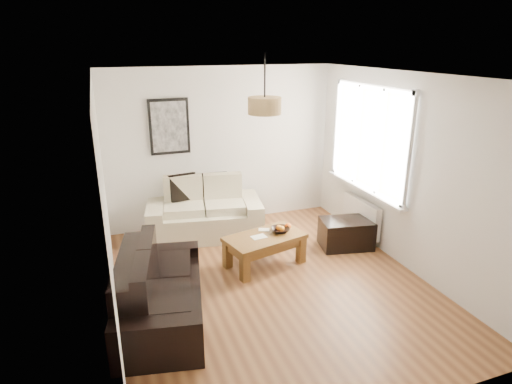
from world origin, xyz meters
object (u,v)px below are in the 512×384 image
object	(u,v)px
sofa_leather	(161,287)
coffee_table	(265,250)
loveseat_cream	(204,209)
ottoman	(346,233)

from	to	relation	value
sofa_leather	coffee_table	distance (m)	1.71
sofa_leather	coffee_table	size ratio (longest dim) A/B	1.67
loveseat_cream	coffee_table	bearing A→B (deg)	-57.06
coffee_table	ottoman	distance (m)	1.36
loveseat_cream	ottoman	distance (m)	2.24
loveseat_cream	coffee_table	world-z (taller)	loveseat_cream
sofa_leather	ottoman	world-z (taller)	sofa_leather
sofa_leather	ottoman	xyz separation A→B (m)	(2.88, 0.88, -0.17)
sofa_leather	coffee_table	world-z (taller)	sofa_leather
sofa_leather	ottoman	size ratio (longest dim) A/B	2.36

